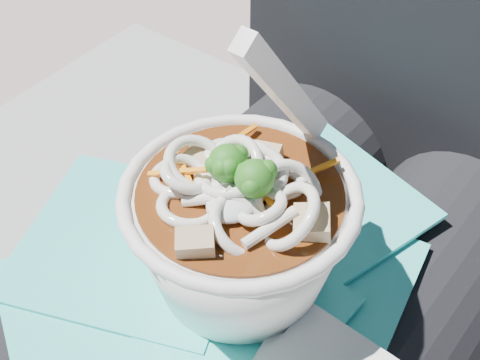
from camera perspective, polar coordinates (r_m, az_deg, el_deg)
The scene contains 4 objects.
lap at distance 0.54m, azimuth -0.04°, elevation -14.27°, with size 0.32×0.48×0.16m.
person_body at distance 0.57m, azimuth 5.82°, elevation -6.94°, with size 0.34×0.94×1.02m.
plastic_bag at distance 0.46m, azimuth -2.75°, elevation -9.85°, with size 0.32×0.35×0.02m.
udon_bowl at distance 0.42m, azimuth 0.01°, elevation -3.83°, with size 0.16×0.16×0.19m.
Camera 1 is at (0.18, -0.22, 1.01)m, focal length 50.00 mm.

